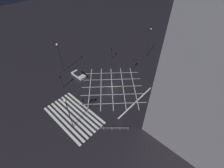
{
  "coord_description": "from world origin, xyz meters",
  "views": [
    {
      "loc": [
        19.02,
        -20.7,
        26.46
      ],
      "look_at": [
        0.0,
        0.0,
        0.9
      ],
      "focal_mm": 24.0,
      "sensor_mm": 36.0,
      "label": 1
    }
  ],
  "objects_px": {
    "street_lamp_east": "(149,40)",
    "waiting_car": "(78,75)",
    "traffic_light_ne_cross": "(166,76)",
    "traffic_light_median_south": "(83,102)",
    "traffic_light_median_north": "(133,62)",
    "street_tree_near": "(185,70)",
    "traffic_light_nw_cross": "(111,51)",
    "street_lamp_west": "(67,107)",
    "traffic_light_sw_main": "(61,79)",
    "traffic_light_ne_main": "(161,75)",
    "street_lamp_far": "(59,52)"
  },
  "relations": [
    {
      "from": "traffic_light_sw_main",
      "to": "traffic_light_nw_cross",
      "type": "distance_m",
      "value": 18.05
    },
    {
      "from": "traffic_light_median_north",
      "to": "street_lamp_east",
      "type": "height_order",
      "value": "street_lamp_east"
    },
    {
      "from": "traffic_light_median_south",
      "to": "traffic_light_ne_main",
      "type": "bearing_deg",
      "value": -23.74
    },
    {
      "from": "traffic_light_median_south",
      "to": "street_tree_near",
      "type": "xyz_separation_m",
      "value": [
        11.86,
        23.43,
        1.43
      ]
    },
    {
      "from": "traffic_light_ne_cross",
      "to": "street_lamp_far",
      "type": "distance_m",
      "value": 28.04
    },
    {
      "from": "traffic_light_ne_main",
      "to": "waiting_car",
      "type": "bearing_deg",
      "value": 33.76
    },
    {
      "from": "traffic_light_sw_main",
      "to": "waiting_car",
      "type": "bearing_deg",
      "value": 97.39
    },
    {
      "from": "traffic_light_ne_main",
      "to": "traffic_light_median_south",
      "type": "bearing_deg",
      "value": 66.26
    },
    {
      "from": "traffic_light_ne_main",
      "to": "traffic_light_median_north",
      "type": "bearing_deg",
      "value": -3.79
    },
    {
      "from": "traffic_light_nw_cross",
      "to": "traffic_light_median_south",
      "type": "bearing_deg",
      "value": 26.32
    },
    {
      "from": "street_lamp_east",
      "to": "street_tree_near",
      "type": "bearing_deg",
      "value": -17.21
    },
    {
      "from": "traffic_light_median_south",
      "to": "street_lamp_west",
      "type": "bearing_deg",
      "value": -157.08
    },
    {
      "from": "traffic_light_sw_main",
      "to": "street_tree_near",
      "type": "xyz_separation_m",
      "value": [
        21.18,
        22.58,
        0.97
      ]
    },
    {
      "from": "street_lamp_west",
      "to": "traffic_light_sw_main",
      "type": "bearing_deg",
      "value": 154.98
    },
    {
      "from": "traffic_light_median_north",
      "to": "street_lamp_far",
      "type": "distance_m",
      "value": 20.37
    },
    {
      "from": "street_lamp_east",
      "to": "traffic_light_median_north",
      "type": "bearing_deg",
      "value": -84.14
    },
    {
      "from": "street_lamp_far",
      "to": "waiting_car",
      "type": "distance_m",
      "value": 7.79
    },
    {
      "from": "traffic_light_median_south",
      "to": "street_tree_near",
      "type": "bearing_deg",
      "value": -26.85
    },
    {
      "from": "traffic_light_sw_main",
      "to": "street_lamp_west",
      "type": "bearing_deg",
      "value": -25.02
    },
    {
      "from": "traffic_light_ne_main",
      "to": "waiting_car",
      "type": "xyz_separation_m",
      "value": [
        -18.15,
        -12.13,
        -2.42
      ]
    },
    {
      "from": "traffic_light_ne_cross",
      "to": "street_lamp_far",
      "type": "height_order",
      "value": "street_lamp_far"
    },
    {
      "from": "traffic_light_nw_cross",
      "to": "street_lamp_east",
      "type": "bearing_deg",
      "value": 139.35
    },
    {
      "from": "traffic_light_sw_main",
      "to": "traffic_light_median_south",
      "type": "xyz_separation_m",
      "value": [
        9.32,
        -0.85,
        -0.47
      ]
    },
    {
      "from": "street_lamp_west",
      "to": "waiting_car",
      "type": "bearing_deg",
      "value": 138.01
    },
    {
      "from": "traffic_light_ne_cross",
      "to": "traffic_light_median_south",
      "type": "distance_m",
      "value": 20.88
    },
    {
      "from": "traffic_light_ne_cross",
      "to": "traffic_light_median_south",
      "type": "height_order",
      "value": "traffic_light_ne_cross"
    },
    {
      "from": "traffic_light_nw_cross",
      "to": "traffic_light_median_north",
      "type": "height_order",
      "value": "traffic_light_nw_cross"
    },
    {
      "from": "traffic_light_ne_main",
      "to": "traffic_light_median_south",
      "type": "distance_m",
      "value": 20.17
    },
    {
      "from": "traffic_light_nw_cross",
      "to": "street_tree_near",
      "type": "distance_m",
      "value": 21.71
    },
    {
      "from": "street_tree_near",
      "to": "street_lamp_east",
      "type": "bearing_deg",
      "value": 162.79
    },
    {
      "from": "waiting_car",
      "to": "street_lamp_far",
      "type": "bearing_deg",
      "value": -164.76
    },
    {
      "from": "traffic_light_median_south",
      "to": "traffic_light_median_north",
      "type": "height_order",
      "value": "traffic_light_median_north"
    },
    {
      "from": "street_lamp_east",
      "to": "traffic_light_ne_main",
      "type": "bearing_deg",
      "value": -42.83
    },
    {
      "from": "traffic_light_sw_main",
      "to": "street_lamp_west",
      "type": "distance_m",
      "value": 12.76
    },
    {
      "from": "traffic_light_median_north",
      "to": "street_lamp_east",
      "type": "bearing_deg",
      "value": -174.14
    },
    {
      "from": "street_tree_near",
      "to": "waiting_car",
      "type": "height_order",
      "value": "street_tree_near"
    },
    {
      "from": "traffic_light_median_south",
      "to": "street_lamp_east",
      "type": "xyz_separation_m",
      "value": [
        -1.82,
        27.67,
        3.42
      ]
    },
    {
      "from": "traffic_light_ne_main",
      "to": "street_lamp_far",
      "type": "xyz_separation_m",
      "value": [
        -23.25,
        -13.52,
        3.3
      ]
    },
    {
      "from": "traffic_light_sw_main",
      "to": "street_lamp_west",
      "type": "relative_size",
      "value": 0.49
    },
    {
      "from": "traffic_light_median_north",
      "to": "street_lamp_far",
      "type": "height_order",
      "value": "street_lamp_far"
    },
    {
      "from": "traffic_light_ne_cross",
      "to": "traffic_light_median_north",
      "type": "xyz_separation_m",
      "value": [
        -9.97,
        0.25,
        -0.6
      ]
    },
    {
      "from": "traffic_light_median_south",
      "to": "street_lamp_far",
      "type": "xyz_separation_m",
      "value": [
        -15.13,
        4.94,
        3.9
      ]
    },
    {
      "from": "traffic_light_median_south",
      "to": "waiting_car",
      "type": "xyz_separation_m",
      "value": [
        -10.03,
        6.33,
        -1.82
      ]
    },
    {
      "from": "street_lamp_west",
      "to": "traffic_light_median_south",
      "type": "bearing_deg",
      "value": 112.92
    },
    {
      "from": "traffic_light_median_south",
      "to": "street_lamp_east",
      "type": "bearing_deg",
      "value": 3.76
    },
    {
      "from": "traffic_light_median_south",
      "to": "street_lamp_west",
      "type": "height_order",
      "value": "street_lamp_west"
    },
    {
      "from": "traffic_light_nw_cross",
      "to": "waiting_car",
      "type": "height_order",
      "value": "traffic_light_nw_cross"
    },
    {
      "from": "waiting_car",
      "to": "traffic_light_median_north",
      "type": "bearing_deg",
      "value": 54.45
    },
    {
      "from": "traffic_light_sw_main",
      "to": "traffic_light_ne_cross",
      "type": "relative_size",
      "value": 0.89
    },
    {
      "from": "street_lamp_east",
      "to": "waiting_car",
      "type": "distance_m",
      "value": 23.46
    }
  ]
}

